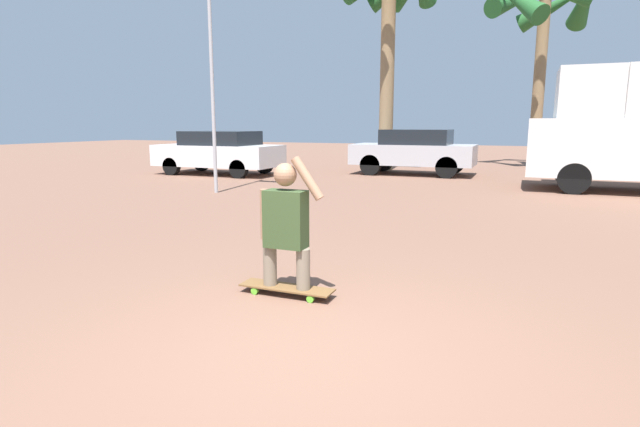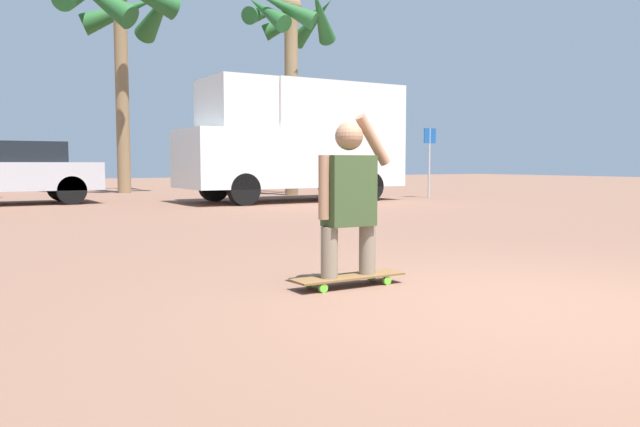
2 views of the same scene
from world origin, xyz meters
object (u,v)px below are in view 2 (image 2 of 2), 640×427
skateboard (349,277)px  camper_van (297,138)px  palm_tree_center_background (119,13)px  street_sign (429,152)px  palm_tree_near_van (290,34)px  parked_car_silver (11,171)px  person_skateboarder (349,192)px

skateboard → camper_van: 11.83m
palm_tree_center_background → street_sign: bearing=-47.1°
camper_van → palm_tree_center_background: bearing=112.6°
palm_tree_near_van → street_sign: bearing=-50.1°
parked_car_silver → palm_tree_center_background: 7.94m
parked_car_silver → street_sign: street_sign is taller
palm_tree_near_van → camper_van: bearing=-115.4°
skateboard → person_skateboarder: size_ratio=0.74×
person_skateboarder → palm_tree_center_background: size_ratio=0.18×
skateboard → camper_van: bearing=63.3°
palm_tree_near_van → palm_tree_center_background: palm_tree_center_background is taller
parked_car_silver → camper_van: bearing=-19.3°
camper_van → palm_tree_near_van: bearing=64.6°
parked_car_silver → street_sign: bearing=-15.2°
skateboard → person_skateboarder: (-0.00, -0.00, 0.71)m
skateboard → palm_tree_center_background: 18.60m
person_skateboarder → street_sign: bearing=46.4°
skateboard → palm_tree_near_van: size_ratio=0.16×
camper_van → palm_tree_near_van: palm_tree_near_van is taller
palm_tree_center_background → parked_car_silver: bearing=-129.3°
person_skateboarder → street_sign: size_ratio=0.66×
parked_car_silver → palm_tree_center_background: (3.80, 4.64, 5.20)m
palm_tree_near_van → palm_tree_center_background: (-4.24, 4.22, 0.97)m
palm_tree_near_van → palm_tree_center_background: bearing=135.1°
camper_van → street_sign: 4.19m
person_skateboarder → street_sign: 13.65m
skateboard → palm_tree_center_background: size_ratio=0.13×
camper_van → parked_car_silver: camper_van is taller
skateboard → street_sign: size_ratio=0.48×
parked_car_silver → palm_tree_center_background: bearing=50.7°
camper_van → palm_tree_near_van: 4.55m
person_skateboarder → camper_van: size_ratio=0.23×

